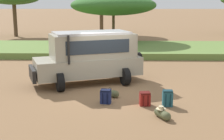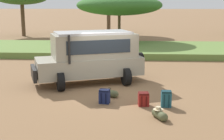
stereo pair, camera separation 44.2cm
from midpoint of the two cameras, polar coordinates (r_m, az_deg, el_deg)
The scene contains 9 objects.
ground_plane at distance 13.52m, azimuth 0.39°, elevation -3.94°, with size 320.00×320.00×0.00m, color olive.
grass_bank at distance 24.11m, azimuth 1.81°, elevation 3.84°, with size 120.00×7.00×0.44m.
safari_vehicle at distance 14.74m, azimuth -2.97°, elevation 2.58°, with size 5.41×3.77×2.44m.
backpack_beside_front_wheel at distance 11.74m, azimuth 6.85°, elevation -5.31°, with size 0.42×0.46×0.51m.
backpack_cluster_center at distance 11.72m, azimuth 10.95°, elevation -5.23°, with size 0.37×0.38×0.61m.
backpack_near_rear_wheel at distance 11.93m, azimuth -0.31°, elevation -4.86°, with size 0.43×0.43×0.54m.
duffel_bag_low_black_case at distance 10.56m, azimuth 9.89°, elevation -8.01°, with size 0.50×0.74×0.39m.
duffel_bag_soft_canvas at distance 12.75m, azimuth 0.52°, elevation -4.26°, with size 0.76×0.56×0.39m.
acacia_tree_centre_back at distance 27.36m, azimuth 1.82°, elevation 11.76°, with size 7.39×6.40×4.39m.
Camera 2 is at (0.93, -12.94, 3.80)m, focal length 50.00 mm.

